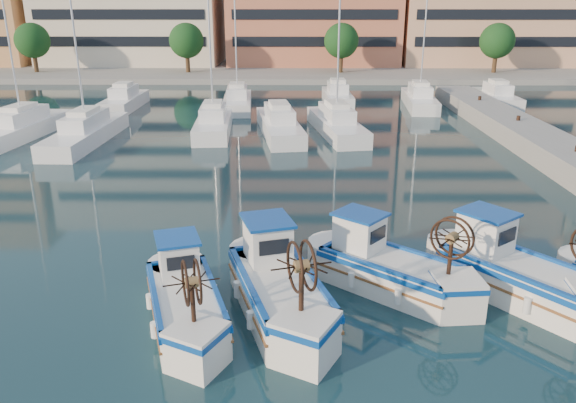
{
  "coord_description": "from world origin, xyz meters",
  "views": [
    {
      "loc": [
        -1.47,
        -13.97,
        8.38
      ],
      "look_at": [
        -1.68,
        5.37,
        1.5
      ],
      "focal_mm": 35.0,
      "sensor_mm": 36.0,
      "label": 1
    }
  ],
  "objects_px": {
    "fishing_boat_a": "(185,298)",
    "fishing_boat_b": "(278,285)",
    "fishing_boat_d": "(516,271)",
    "fishing_boat_c": "(387,266)"
  },
  "relations": [
    {
      "from": "fishing_boat_c",
      "to": "fishing_boat_d",
      "type": "xyz_separation_m",
      "value": [
        3.74,
        -0.43,
        0.05
      ]
    },
    {
      "from": "fishing_boat_d",
      "to": "fishing_boat_a",
      "type": "bearing_deg",
      "value": 150.49
    },
    {
      "from": "fishing_boat_d",
      "to": "fishing_boat_b",
      "type": "bearing_deg",
      "value": 149.38
    },
    {
      "from": "fishing_boat_a",
      "to": "fishing_boat_c",
      "type": "xyz_separation_m",
      "value": [
        5.85,
        1.96,
        0.04
      ]
    },
    {
      "from": "fishing_boat_b",
      "to": "fishing_boat_a",
      "type": "bearing_deg",
      "value": 175.03
    },
    {
      "from": "fishing_boat_b",
      "to": "fishing_boat_c",
      "type": "bearing_deg",
      "value": 6.05
    },
    {
      "from": "fishing_boat_a",
      "to": "fishing_boat_b",
      "type": "bearing_deg",
      "value": -5.88
    },
    {
      "from": "fishing_boat_a",
      "to": "fishing_boat_b",
      "type": "height_order",
      "value": "fishing_boat_b"
    },
    {
      "from": "fishing_boat_a",
      "to": "fishing_boat_d",
      "type": "height_order",
      "value": "fishing_boat_d"
    },
    {
      "from": "fishing_boat_b",
      "to": "fishing_boat_c",
      "type": "xyz_separation_m",
      "value": [
        3.3,
        1.41,
        -0.06
      ]
    }
  ]
}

